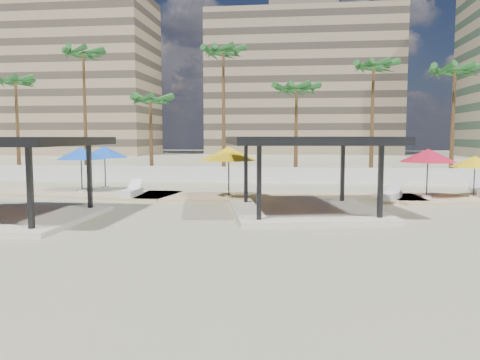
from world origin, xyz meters
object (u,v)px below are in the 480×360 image
object	(u,v)px
pavilion_central	(306,168)
lounger_c	(478,191)
umbrella_c	(428,156)
lounger_a	(131,192)
umbrella_a	(81,153)
lounger_b	(391,195)
pavilion_west	(7,171)

from	to	relation	value
pavilion_central	lounger_c	size ratio (longest dim) A/B	4.24
umbrella_c	lounger_a	bearing A→B (deg)	-176.21
pavilion_central	umbrella_a	xyz separation A→B (m)	(-13.62, 5.63, 0.40)
umbrella_a	lounger_c	world-z (taller)	umbrella_a
pavilion_central	umbrella_c	xyz separation A→B (m)	(6.72, 5.04, 0.38)
umbrella_a	lounger_b	world-z (taller)	umbrella_a
pavilion_west	umbrella_a	size ratio (longest dim) A/B	2.27
umbrella_c	lounger_c	size ratio (longest dim) A/B	1.83
umbrella_a	lounger_c	size ratio (longest dim) A/B	1.58
umbrella_c	lounger_a	distance (m)	16.75
pavilion_west	umbrella_c	size ratio (longest dim) A/B	1.96
lounger_a	lounger_c	xyz separation A→B (m)	(20.10, 3.39, -0.03)
umbrella_c	lounger_c	distance (m)	4.72
pavilion_central	pavilion_west	xyz separation A→B (m)	(-12.61, -3.36, -0.01)
pavilion_central	pavilion_west	world-z (taller)	pavilion_central
lounger_a	lounger_c	size ratio (longest dim) A/B	1.17
umbrella_a	lounger_c	bearing A→B (deg)	4.08
umbrella_a	pavilion_central	bearing A→B (deg)	-22.46
pavilion_central	lounger_b	distance (m)	6.57
umbrella_a	umbrella_c	distance (m)	20.35
lounger_a	lounger_c	world-z (taller)	lounger_a
pavilion_west	umbrella_a	xyz separation A→B (m)	(-1.01, 8.99, 0.41)
lounger_b	umbrella_a	bearing A→B (deg)	111.20
lounger_a	umbrella_a	bearing A→B (deg)	65.69
umbrella_a	lounger_b	size ratio (longest dim) A/B	1.33
pavilion_central	lounger_a	size ratio (longest dim) A/B	3.64
pavilion_west	umbrella_a	bearing A→B (deg)	95.78
pavilion_west	umbrella_c	xyz separation A→B (m)	(19.33, 8.40, 0.39)
umbrella_c	lounger_b	bearing A→B (deg)	-159.81
lounger_b	lounger_c	distance (m)	6.36
umbrella_a	lounger_a	world-z (taller)	umbrella_a
pavilion_west	lounger_c	bearing A→B (deg)	24.46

